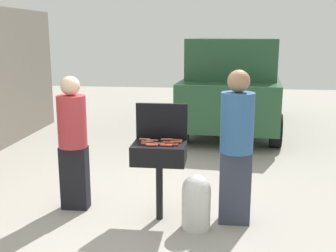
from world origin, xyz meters
name	(u,v)px	position (x,y,z in m)	size (l,w,h in m)	color
ground_plane	(139,214)	(0.00, 0.00, 0.00)	(24.00, 24.00, 0.00)	#9E998E
bbq_grill	(159,156)	(0.26, -0.09, 0.76)	(0.60, 0.44, 0.91)	black
grill_lid_open	(162,121)	(0.26, 0.13, 1.12)	(0.60, 0.05, 0.42)	black
hot_dog_0	(172,145)	(0.42, -0.17, 0.92)	(0.03, 0.03, 0.13)	#AD4228
hot_dog_1	(166,145)	(0.36, -0.20, 0.92)	(0.03, 0.03, 0.13)	#B74C33
hot_dog_2	(167,140)	(0.33, 0.05, 0.92)	(0.03, 0.03, 0.13)	#C6593D
hot_dog_3	(168,143)	(0.36, -0.08, 0.92)	(0.03, 0.03, 0.13)	#AD4228
hot_dog_4	(152,145)	(0.20, -0.21, 0.92)	(0.03, 0.03, 0.13)	#C6593D
hot_dog_5	(152,140)	(0.17, -0.01, 0.92)	(0.03, 0.03, 0.13)	#B74C33
hot_dog_6	(177,140)	(0.45, 0.04, 0.92)	(0.03, 0.03, 0.13)	#AD4228
hot_dog_7	(147,142)	(0.12, -0.07, 0.92)	(0.03, 0.03, 0.13)	#C6593D
hot_dog_8	(145,139)	(0.08, 0.03, 0.92)	(0.03, 0.03, 0.13)	#C6593D
hot_dog_9	(147,144)	(0.14, -0.17, 0.92)	(0.03, 0.03, 0.13)	#AD4228
hot_dog_10	(176,142)	(0.45, -0.05, 0.92)	(0.03, 0.03, 0.13)	#B74C33
hot_dog_11	(159,144)	(0.27, -0.14, 0.92)	(0.03, 0.03, 0.13)	#C6593D
propane_tank	(196,200)	(0.69, -0.27, 0.32)	(0.32, 0.32, 0.62)	silver
person_left	(73,138)	(-0.81, 0.10, 0.89)	(0.34, 0.34, 1.64)	black
person_right	(236,142)	(1.12, -0.08, 0.94)	(0.37, 0.37, 1.74)	#333847
parked_minivan	(233,83)	(1.25, 4.85, 1.03)	(2.35, 4.55, 2.02)	#234C2D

